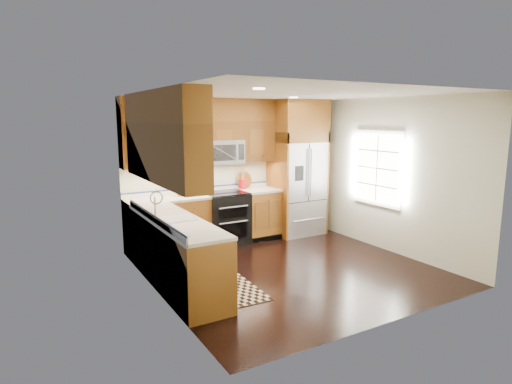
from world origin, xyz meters
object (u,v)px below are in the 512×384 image
refrigerator (297,168)px  utensil_crock (243,182)px  knife_block (180,190)px  range (225,218)px  rug (221,287)px

refrigerator → utensil_crock: bearing=166.5°
knife_block → utensil_crock: 1.29m
range → knife_block: bearing=172.0°
rug → knife_block: knife_block is taller
range → rug: range is taller
refrigerator → knife_block: size_ratio=10.25×
range → rug: 2.10m
knife_block → utensil_crock: size_ratio=0.67×
knife_block → rug: bearing=-94.4°
rug → range: bearing=64.1°
rug → refrigerator: bearing=37.2°
refrigerator → rug: 3.33m
refrigerator → utensil_crock: 1.12m
refrigerator → rug: refrigerator is taller
utensil_crock → refrigerator: bearing=-13.5°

